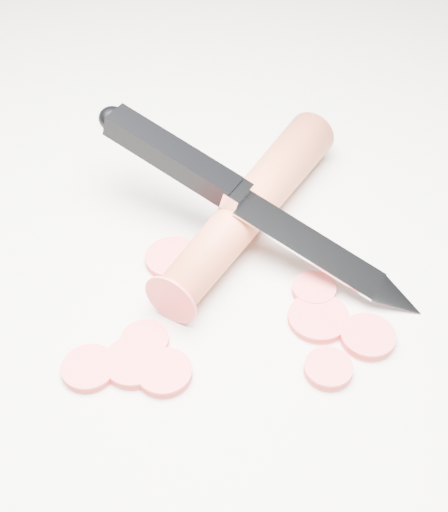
{
  "coord_description": "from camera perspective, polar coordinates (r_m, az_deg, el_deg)",
  "views": [
    {
      "loc": [
        -0.01,
        -0.35,
        0.37
      ],
      "look_at": [
        -0.01,
        -0.0,
        0.02
      ],
      "focal_mm": 50.0,
      "sensor_mm": 36.0,
      "label": 1
    }
  ],
  "objects": [
    {
      "name": "carrot_slice_5",
      "position": [
        0.52,
        -4.09,
        -0.19
      ],
      "size": [
        0.04,
        0.04,
        0.01
      ],
      "primitive_type": "cylinder",
      "color": "#F25050",
      "rests_on": "ground"
    },
    {
      "name": "carrot_slice_8",
      "position": [
        0.46,
        -10.75,
        -8.83
      ],
      "size": [
        0.03,
        0.03,
        0.01
      ],
      "primitive_type": "cylinder",
      "color": "#F25050",
      "rests_on": "ground"
    },
    {
      "name": "carrot_slice_7",
      "position": [
        0.47,
        -6.35,
        -6.74
      ],
      "size": [
        0.03,
        0.03,
        0.01
      ],
      "primitive_type": "cylinder",
      "color": "#F25050",
      "rests_on": "ground"
    },
    {
      "name": "carrot_slice_6",
      "position": [
        0.46,
        8.34,
        -8.94
      ],
      "size": [
        0.03,
        0.03,
        0.01
      ],
      "primitive_type": "cylinder",
      "color": "#F25050",
      "rests_on": "ground"
    },
    {
      "name": "carrot_slice_4",
      "position": [
        0.48,
        11.43,
        -6.37
      ],
      "size": [
        0.04,
        0.04,
        0.01
      ],
      "primitive_type": "cylinder",
      "color": "#F25050",
      "rests_on": "ground"
    },
    {
      "name": "carrot_slice_3",
      "position": [
        0.5,
        7.2,
        -2.68
      ],
      "size": [
        0.03,
        0.03,
        0.01
      ],
      "primitive_type": "cylinder",
      "color": "#F25050",
      "rests_on": "ground"
    },
    {
      "name": "carrot_slice_1",
      "position": [
        0.45,
        -4.81,
        -9.28
      ],
      "size": [
        0.04,
        0.04,
        0.01
      ],
      "primitive_type": "cylinder",
      "color": "#F25050",
      "rests_on": "ground"
    },
    {
      "name": "carrot_slice_2",
      "position": [
        0.48,
        7.56,
        -4.94
      ],
      "size": [
        0.04,
        0.04,
        0.01
      ],
      "primitive_type": "cylinder",
      "color": "#F25050",
      "rests_on": "ground"
    },
    {
      "name": "ground",
      "position": [
        0.51,
        1.1,
        -1.23
      ],
      "size": [
        2.4,
        2.4,
        0.0
      ],
      "primitive_type": "plane",
      "color": "silver",
      "rests_on": "ground"
    },
    {
      "name": "carrot_slice_0",
      "position": [
        0.46,
        -7.22,
        -8.45
      ],
      "size": [
        0.04,
        0.04,
        0.01
      ],
      "primitive_type": "cylinder",
      "color": "#F25050",
      "rests_on": "ground"
    },
    {
      "name": "kitchen_knife",
      "position": [
        0.5,
        2.51,
        4.25
      ],
      "size": [
        0.24,
        0.16,
        0.08
      ],
      "primitive_type": null,
      "color": "#B9BBC0",
      "rests_on": "ground"
    },
    {
      "name": "carrot",
      "position": [
        0.53,
        2.11,
        3.99
      ],
      "size": [
        0.14,
        0.2,
        0.03
      ],
      "primitive_type": "cylinder",
      "rotation": [
        1.57,
        0.0,
        -0.54
      ],
      "color": "#D95B34",
      "rests_on": "ground"
    }
  ]
}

